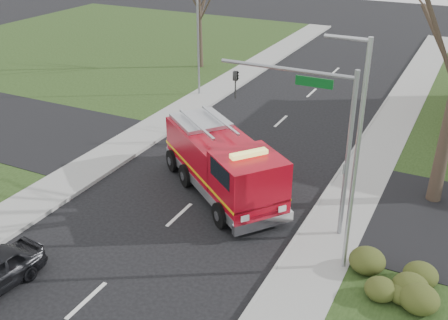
% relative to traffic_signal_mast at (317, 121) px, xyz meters
% --- Properties ---
extents(ground, '(120.00, 120.00, 0.00)m').
position_rel_traffic_signal_mast_xyz_m(ground, '(-5.21, -1.50, -4.71)').
color(ground, black).
rests_on(ground, ground).
extents(sidewalk_right, '(2.40, 80.00, 0.15)m').
position_rel_traffic_signal_mast_xyz_m(sidewalk_right, '(0.99, -1.50, -4.63)').
color(sidewalk_right, '#9C9D97').
rests_on(sidewalk_right, ground).
extents(sidewalk_left, '(2.40, 80.00, 0.15)m').
position_rel_traffic_signal_mast_xyz_m(sidewalk_left, '(-11.41, -1.50, -4.63)').
color(sidewalk_left, '#9C9D97').
rests_on(sidewalk_left, ground).
extents(hedge_corner, '(2.80, 2.00, 0.90)m').
position_rel_traffic_signal_mast_xyz_m(hedge_corner, '(3.79, -2.50, -4.13)').
color(hedge_corner, '#2E3A15').
rests_on(hedge_corner, lawn_right).
extents(traffic_signal_mast, '(5.29, 0.18, 6.80)m').
position_rel_traffic_signal_mast_xyz_m(traffic_signal_mast, '(0.00, 0.00, 0.00)').
color(traffic_signal_mast, gray).
rests_on(traffic_signal_mast, ground).
extents(streetlight_pole, '(1.48, 0.16, 8.40)m').
position_rel_traffic_signal_mast_xyz_m(streetlight_pole, '(1.93, -2.00, -0.16)').
color(streetlight_pole, '#B7BABF').
rests_on(streetlight_pole, ground).
extents(utility_pole_far, '(0.14, 0.14, 7.00)m').
position_rel_traffic_signal_mast_xyz_m(utility_pole_far, '(-12.01, 12.50, -1.21)').
color(utility_pole_far, gray).
rests_on(utility_pole_far, ground).
extents(fire_engine, '(7.63, 6.77, 3.09)m').
position_rel_traffic_signal_mast_xyz_m(fire_engine, '(-4.41, 1.06, -3.31)').
color(fire_engine, '#A00715').
rests_on(fire_engine, ground).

